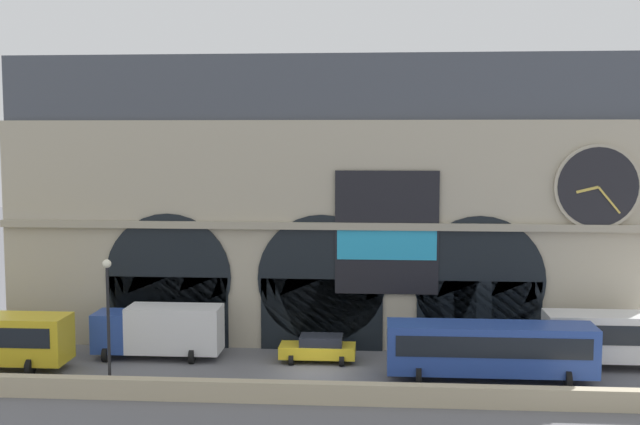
{
  "coord_description": "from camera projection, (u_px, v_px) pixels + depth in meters",
  "views": [
    {
      "loc": [
        3.54,
        -43.13,
        13.07
      ],
      "look_at": [
        -0.1,
        5.0,
        8.47
      ],
      "focal_mm": 44.99,
      "sensor_mm": 36.0,
      "label": 1
    }
  ],
  "objects": [
    {
      "name": "car_center",
      "position": [
        319.0,
        348.0,
        46.54
      ],
      "size": [
        4.4,
        2.22,
        1.55
      ],
      "color": "gold",
      "rests_on": "ground"
    },
    {
      "name": "bus_mideast",
      "position": [
        490.0,
        348.0,
        42.76
      ],
      "size": [
        11.0,
        3.25,
        3.1
      ],
      "color": "#28479E",
      "rests_on": "ground"
    },
    {
      "name": "street_lamp_quayside",
      "position": [
        108.0,
        308.0,
        40.54
      ],
      "size": [
        0.44,
        0.44,
        6.9
      ],
      "color": "black",
      "rests_on": "ground"
    },
    {
      "name": "box_truck_midwest",
      "position": [
        160.0,
        330.0,
        47.26
      ],
      "size": [
        7.5,
        2.91,
        3.12
      ],
      "color": "#28479E",
      "rests_on": "ground"
    },
    {
      "name": "quay_parapet_wall",
      "position": [
        307.0,
        393.0,
        39.35
      ],
      "size": [
        90.0,
        0.7,
        1.04
      ],
      "primitive_type": "cube",
      "color": "#BCAD8C",
      "rests_on": "ground"
    },
    {
      "name": "ground_plane",
      "position": [
        315.0,
        373.0,
        44.32
      ],
      "size": [
        200.0,
        200.0,
        0.0
      ],
      "primitive_type": "plane",
      "color": "slate"
    },
    {
      "name": "station_building",
      "position": [
        325.0,
        205.0,
        50.75
      ],
      "size": [
        39.99,
        5.03,
        18.07
      ],
      "color": "#B2A891",
      "rests_on": "ground"
    }
  ]
}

